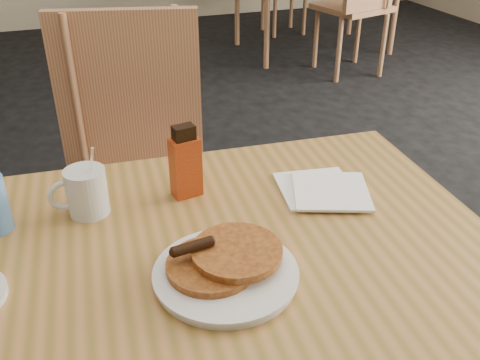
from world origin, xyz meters
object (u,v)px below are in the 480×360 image
object	(u,v)px
pancake_plate	(225,268)
syrup_bottle	(185,164)
chair_main_far	(139,148)
main_table	(195,266)
coffee_mug	(85,191)

from	to	relation	value
pancake_plate	syrup_bottle	xyz separation A→B (m)	(0.01, 0.30, 0.06)
chair_main_far	main_table	bearing A→B (deg)	-77.32
main_table	chair_main_far	xyz separation A→B (m)	(0.01, 0.75, -0.10)
pancake_plate	coffee_mug	size ratio (longest dim) A/B	1.62
chair_main_far	syrup_bottle	xyz separation A→B (m)	(0.03, -0.55, 0.21)
chair_main_far	syrup_bottle	size ratio (longest dim) A/B	6.16
chair_main_far	coffee_mug	bearing A→B (deg)	-95.38
chair_main_far	coffee_mug	xyz separation A→B (m)	(-0.19, -0.55, 0.19)
coffee_mug	syrup_bottle	size ratio (longest dim) A/B	0.95
chair_main_far	syrup_bottle	world-z (taller)	chair_main_far
syrup_bottle	coffee_mug	bearing A→B (deg)	171.03
chair_main_far	syrup_bottle	bearing A→B (deg)	-73.77
main_table	coffee_mug	xyz separation A→B (m)	(-0.18, 0.20, 0.09)
main_table	syrup_bottle	distance (m)	0.23
chair_main_far	syrup_bottle	distance (m)	0.59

